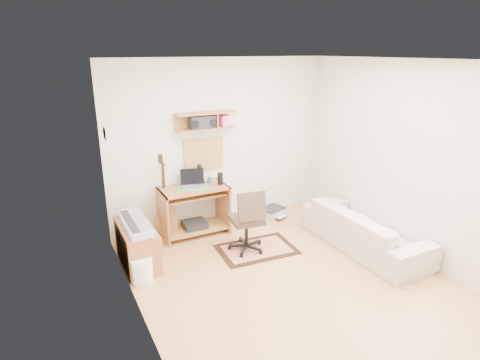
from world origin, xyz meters
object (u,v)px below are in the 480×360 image
desk (194,211)px  task_chair (246,219)px  cabinet (137,245)px  sofa (365,223)px  printer (273,212)px

desk → task_chair: bearing=-61.4°
cabinet → desk: bearing=27.6°
task_chair → cabinet: task_chair is taller
cabinet → sofa: size_ratio=0.46×
printer → sofa: 1.67m
desk → sofa: size_ratio=0.51×
desk → cabinet: desk is taller
task_chair → cabinet: size_ratio=1.05×
task_chair → sofa: task_chair is taller
desk → task_chair: (0.46, -0.84, 0.10)m
cabinet → sofa: (2.96, -1.01, 0.11)m
task_chair → printer: (0.95, 0.85, -0.39)m
desk → sofa: 2.49m
printer → sofa: sofa is taller
desk → cabinet: 1.12m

